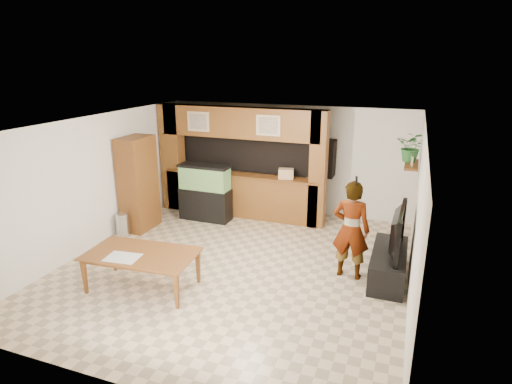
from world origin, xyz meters
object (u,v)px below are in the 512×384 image
at_px(aquarium, 205,193).
at_px(person, 351,230).
at_px(pantry_cabinet, 138,184).
at_px(television, 392,230).
at_px(dining_table, 142,272).

xyz_separation_m(aquarium, person, (3.58, -1.63, 0.22)).
bearing_deg(aquarium, pantry_cabinet, -138.09).
relative_size(television, person, 0.77).
distance_m(pantry_cabinet, dining_table, 2.86).
bearing_deg(person, aquarium, -20.93).
relative_size(aquarium, person, 0.76).
xyz_separation_m(television, person, (-0.65, -0.16, -0.03)).
height_order(pantry_cabinet, dining_table, pantry_cabinet).
height_order(aquarium, dining_table, aquarium).
bearing_deg(dining_table, person, 23.06).
xyz_separation_m(television, dining_table, (-3.77, -1.78, -0.58)).
xyz_separation_m(pantry_cabinet, person, (4.70, -0.65, -0.16)).
distance_m(television, person, 0.67).
bearing_deg(dining_table, pantry_cabinet, 120.36).
distance_m(pantry_cabinet, person, 4.74).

